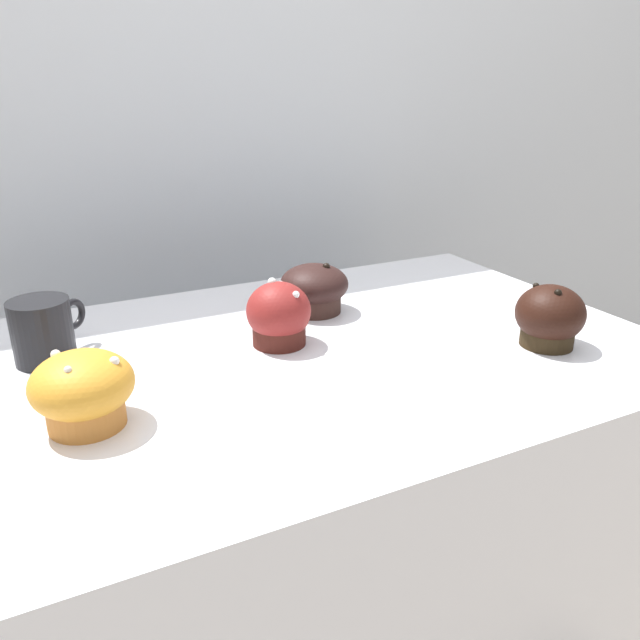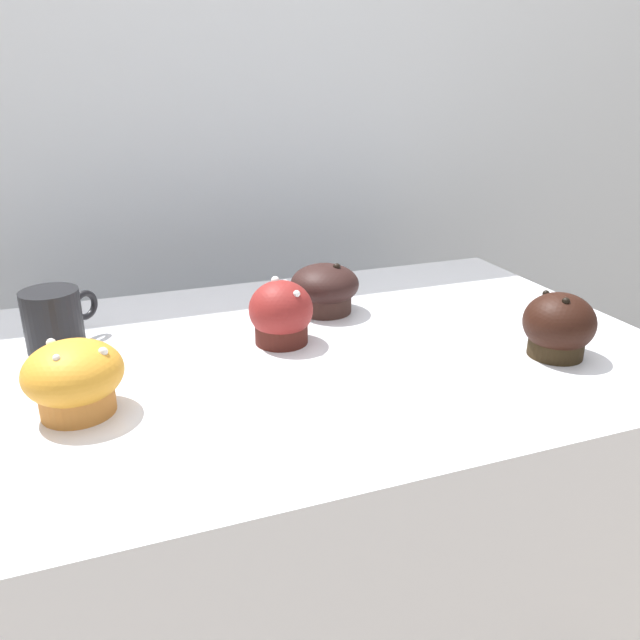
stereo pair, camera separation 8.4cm
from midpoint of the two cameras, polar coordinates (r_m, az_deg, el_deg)
wall_back at (r=1.40m, az=-14.13°, el=6.51°), size 3.20×0.10×1.80m
display_counter at (r=1.11m, az=-3.97°, el=-24.35°), size 1.00×0.64×0.89m
muffin_front_center at (r=0.86m, az=-6.57°, el=0.34°), size 0.09×0.09×0.09m
muffin_back_left at (r=0.98m, az=-2.97°, el=2.87°), size 0.11×0.11×0.08m
muffin_back_right at (r=0.72m, az=-24.04°, el=-5.94°), size 0.11×0.11×0.08m
muffin_front_left at (r=0.90m, az=17.79°, el=0.17°), size 0.09×0.09×0.09m
coffee_cup at (r=0.90m, az=-26.48°, el=-0.82°), size 0.10×0.09×0.08m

